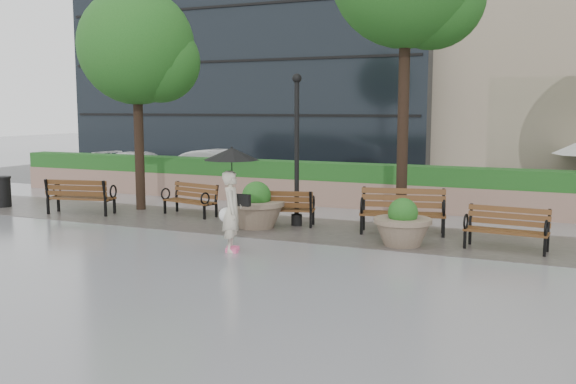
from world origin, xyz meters
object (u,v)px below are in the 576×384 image
at_px(bench_1, 190,206).
at_px(car_left, 143,167).
at_px(planter_left, 257,210).
at_px(lamppost, 297,160).
at_px(bench_2, 280,215).
at_px(car_right, 221,168).
at_px(trash_bin, 2,193).
at_px(bench_3, 402,221).
at_px(bench_0, 81,204).
at_px(pedestrian, 232,189).
at_px(bench_4, 506,238).
at_px(planter_right, 403,227).

relative_size(bench_1, car_left, 0.41).
xyz_separation_m(planter_left, lamppost, (0.81, 0.70, 1.25)).
relative_size(bench_2, car_right, 0.43).
bearing_deg(trash_bin, lamppost, 4.77).
xyz_separation_m(bench_1, bench_3, (6.17, -0.20, 0.06)).
distance_m(bench_0, trash_bin, 3.17).
height_order(bench_3, car_left, car_left).
bearing_deg(lamppost, bench_3, 0.33).
relative_size(car_left, pedestrian, 1.98).
xyz_separation_m(bench_4, planter_left, (-6.07, 0.17, 0.19)).
xyz_separation_m(planter_right, car_right, (-9.15, 7.84, 0.29)).
bearing_deg(car_right, lamppost, -134.05).
height_order(bench_1, bench_4, bench_4).
distance_m(planter_right, trash_bin, 12.69).
relative_size(trash_bin, lamppost, 0.23).
bearing_deg(planter_left, lamppost, 40.80).
xyz_separation_m(bench_1, planter_left, (2.58, -0.91, 0.20)).
bearing_deg(bench_3, trash_bin, 171.39).
height_order(car_left, pedestrian, pedestrian).
bearing_deg(pedestrian, bench_0, 45.84).
xyz_separation_m(bench_1, pedestrian, (3.32, -3.52, 1.07)).
bearing_deg(bench_4, pedestrian, -150.94).
xyz_separation_m(bench_1, bench_4, (8.65, -1.08, 0.00)).
bearing_deg(bench_4, trash_bin, -175.78).
relative_size(bench_0, pedestrian, 0.91).
xyz_separation_m(bench_4, pedestrian, (-5.33, -2.44, 1.07)).
height_order(planter_right, car_left, car_left).
bearing_deg(trash_bin, pedestrian, -14.80).
xyz_separation_m(bench_3, lamppost, (-2.79, -0.02, 1.39)).
xyz_separation_m(bench_2, lamppost, (0.38, 0.20, 1.44)).
bearing_deg(bench_2, bench_3, 169.79).
distance_m(bench_0, lamppost, 6.61).
bearing_deg(bench_1, trash_bin, -157.41).
bearing_deg(lamppost, bench_2, -152.65).
relative_size(trash_bin, pedestrian, 0.41).
distance_m(bench_4, lamppost, 5.53).
bearing_deg(bench_4, planter_right, -163.96).
xyz_separation_m(bench_3, trash_bin, (-12.35, -0.81, 0.13)).
distance_m(planter_left, planter_right, 3.98).
bearing_deg(lamppost, car_left, 146.42).
bearing_deg(car_left, bench_3, -111.30).
distance_m(planter_right, car_right, 12.06).
bearing_deg(car_right, planter_left, -140.93).
distance_m(bench_1, planter_left, 2.74).
bearing_deg(planter_right, trash_bin, 177.70).
bearing_deg(bench_4, car_right, 151.25).
bearing_deg(bench_4, car_left, 158.51).
relative_size(bench_1, lamppost, 0.46).
height_order(bench_1, planter_left, planter_left).
bearing_deg(planter_left, bench_0, -178.30).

